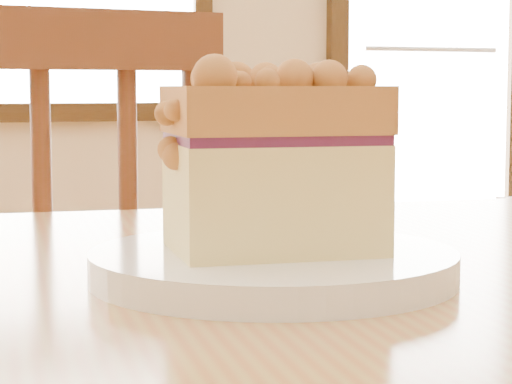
% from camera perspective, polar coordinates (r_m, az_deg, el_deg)
% --- Properties ---
extents(entry_door, '(1.08, 0.06, 2.29)m').
position_cam_1_polar(entry_door, '(4.99, 9.90, 9.69)').
color(entry_door, white).
rests_on(entry_door, ground).
extents(plate, '(0.22, 0.22, 0.02)m').
position_cam_1_polar(plate, '(0.61, 0.99, -4.27)').
color(plate, white).
rests_on(plate, cafe_table_main).
extents(cake_slice, '(0.14, 0.10, 0.12)m').
position_cam_1_polar(cake_slice, '(0.60, 0.98, 2.03)').
color(cake_slice, '#DFC57E').
rests_on(cake_slice, plate).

